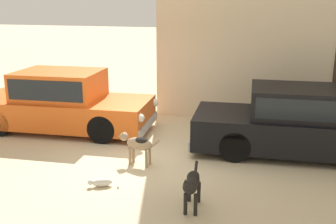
{
  "coord_description": "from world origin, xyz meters",
  "views": [
    {
      "loc": [
        2.55,
        -7.7,
        3.2
      ],
      "look_at": [
        0.35,
        0.2,
        0.9
      ],
      "focal_mm": 42.73,
      "sensor_mm": 36.0,
      "label": 1
    }
  ],
  "objects_px": {
    "stray_cat": "(101,182)",
    "parked_sedan_second": "(302,122)",
    "parked_sedan_nearest": "(62,101)",
    "stray_dog_spotted": "(192,183)",
    "stray_dog_tan": "(138,144)"
  },
  "relations": [
    {
      "from": "stray_cat",
      "to": "parked_sedan_second",
      "type": "bearing_deg",
      "value": -167.66
    },
    {
      "from": "parked_sedan_nearest",
      "to": "parked_sedan_second",
      "type": "relative_size",
      "value": 0.97
    },
    {
      "from": "parked_sedan_nearest",
      "to": "stray_dog_spotted",
      "type": "height_order",
      "value": "parked_sedan_nearest"
    },
    {
      "from": "parked_sedan_second",
      "to": "stray_dog_tan",
      "type": "bearing_deg",
      "value": -158.44
    },
    {
      "from": "parked_sedan_second",
      "to": "stray_dog_spotted",
      "type": "distance_m",
      "value": 3.48
    },
    {
      "from": "stray_dog_tan",
      "to": "stray_cat",
      "type": "relative_size",
      "value": 1.67
    },
    {
      "from": "stray_cat",
      "to": "parked_sedan_nearest",
      "type": "bearing_deg",
      "value": -75.01
    },
    {
      "from": "parked_sedan_nearest",
      "to": "stray_dog_spotted",
      "type": "relative_size",
      "value": 4.37
    },
    {
      "from": "parked_sedan_second",
      "to": "stray_dog_tan",
      "type": "distance_m",
      "value": 3.52
    },
    {
      "from": "parked_sedan_nearest",
      "to": "stray_cat",
      "type": "distance_m",
      "value": 3.68
    },
    {
      "from": "stray_cat",
      "to": "stray_dog_tan",
      "type": "bearing_deg",
      "value": -129.21
    },
    {
      "from": "parked_sedan_second",
      "to": "stray_cat",
      "type": "xyz_separation_m",
      "value": [
        -3.46,
        -2.64,
        -0.64
      ]
    },
    {
      "from": "stray_dog_tan",
      "to": "stray_cat",
      "type": "bearing_deg",
      "value": 83.93
    },
    {
      "from": "parked_sedan_nearest",
      "to": "parked_sedan_second",
      "type": "bearing_deg",
      "value": -5.56
    },
    {
      "from": "parked_sedan_second",
      "to": "stray_cat",
      "type": "relative_size",
      "value": 8.63
    }
  ]
}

